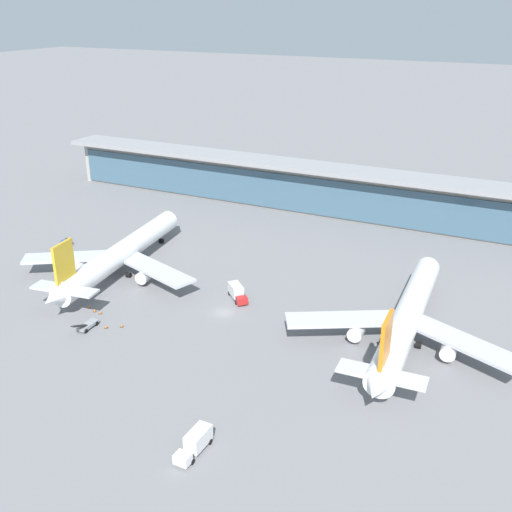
{
  "coord_description": "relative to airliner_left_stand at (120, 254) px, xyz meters",
  "views": [
    {
      "loc": [
        57.03,
        -99.36,
        61.01
      ],
      "look_at": [
        0.0,
        15.25,
        7.22
      ],
      "focal_mm": 42.78,
      "sensor_mm": 36.0,
      "label": 1
    }
  ],
  "objects": [
    {
      "name": "service_truck_on_taxiway_yellow",
      "position": [
        68.83,
        -10.97,
        -4.13
      ],
      "size": [
        5.79,
        5.74,
        2.7
      ],
      "color": "yellow",
      "rests_on": "ground"
    },
    {
      "name": "service_truck_at_far_stand_blue",
      "position": [
        -24.61,
        8.07,
        -4.07
      ],
      "size": [
        3.15,
        2.26,
        2.05
      ],
      "color": "#234C9E",
      "rests_on": "ground"
    },
    {
      "name": "terminal_building",
      "position": [
        32.08,
        64.27,
        2.92
      ],
      "size": [
        193.27,
        12.8,
        15.2
      ],
      "color": "#9E998E",
      "rests_on": "ground"
    },
    {
      "name": "airliner_left_stand",
      "position": [
        0.0,
        0.0,
        0.0
      ],
      "size": [
        44.97,
        58.91,
        15.7
      ],
      "color": "white",
      "rests_on": "ground"
    },
    {
      "name": "service_truck_by_tail_red",
      "position": [
        31.58,
        0.37,
        -3.25
      ],
      "size": [
        6.89,
        6.68,
        3.1
      ],
      "color": "#B21E1E",
      "rests_on": "ground"
    },
    {
      "name": "safety_cone_charlie",
      "position": [
        9.04,
        -18.62,
        -4.63
      ],
      "size": [
        0.62,
        0.62,
        0.7
      ],
      "color": "orange",
      "rests_on": "ground"
    },
    {
      "name": "safety_cone_bravo",
      "position": [
        14.13,
        -22.93,
        -4.63
      ],
      "size": [
        0.62,
        0.62,
        0.7
      ],
      "color": "orange",
      "rests_on": "ground"
    },
    {
      "name": "safety_cone_echo",
      "position": [
        7.34,
        -18.44,
        -4.63
      ],
      "size": [
        0.62,
        0.62,
        0.7
      ],
      "color": "orange",
      "rests_on": "ground"
    },
    {
      "name": "airliner_centre_stand",
      "position": [
        69.18,
        -1.22,
        0.0
      ],
      "size": [
        45.28,
        58.95,
        15.7
      ],
      "color": "white",
      "rests_on": "ground"
    },
    {
      "name": "safety_cone_alpha",
      "position": [
        5.16,
        -17.66,
        -4.63
      ],
      "size": [
        0.62,
        0.62,
        0.7
      ],
      "color": "orange",
      "rests_on": "ground"
    },
    {
      "name": "ground_plane",
      "position": [
        32.08,
        -6.45,
        -4.94
      ],
      "size": [
        1200.0,
        1200.0,
        0.0
      ],
      "primitive_type": "plane",
      "color": "slate"
    },
    {
      "name": "service_truck_under_wing_grey",
      "position": [
        10.93,
        -24.87,
        -4.13
      ],
      "size": [
        2.08,
        6.85,
        2.7
      ],
      "color": "gray",
      "rests_on": "ground"
    },
    {
      "name": "service_truck_near_nose_white",
      "position": [
        49.47,
        -45.99,
        -3.25
      ],
      "size": [
        2.51,
        7.35,
        3.1
      ],
      "color": "silver",
      "rests_on": "ground"
    },
    {
      "name": "safety_cone_delta",
      "position": [
        16.61,
        -21.12,
        -4.63
      ],
      "size": [
        0.62,
        0.62,
        0.7
      ],
      "color": "orange",
      "rests_on": "ground"
    }
  ]
}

